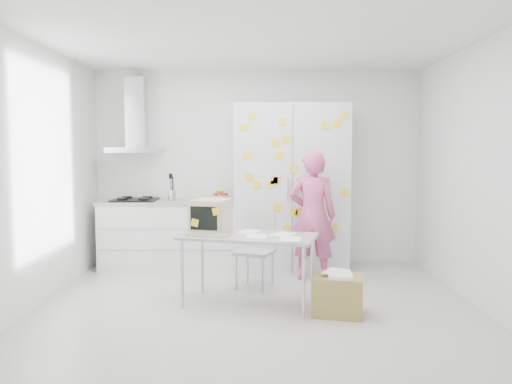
{
  "coord_description": "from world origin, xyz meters",
  "views": [
    {
      "loc": [
        0.0,
        -4.99,
        1.62
      ],
      "look_at": [
        -0.01,
        0.64,
        1.13
      ],
      "focal_mm": 35.0,
      "sensor_mm": 36.0,
      "label": 1
    }
  ],
  "objects_px": {
    "desk": "(224,225)",
    "cardboard_box": "(338,294)",
    "chair": "(257,245)",
    "person": "(312,215)"
  },
  "relations": [
    {
      "from": "desk",
      "to": "chair",
      "type": "distance_m",
      "value": 0.74
    },
    {
      "from": "desk",
      "to": "cardboard_box",
      "type": "height_order",
      "value": "desk"
    },
    {
      "from": "cardboard_box",
      "to": "person",
      "type": "bearing_deg",
      "value": 94.72
    },
    {
      "from": "person",
      "to": "cardboard_box",
      "type": "xyz_separation_m",
      "value": [
        0.11,
        -1.33,
        -0.6
      ]
    },
    {
      "from": "chair",
      "to": "cardboard_box",
      "type": "height_order",
      "value": "chair"
    },
    {
      "from": "desk",
      "to": "person",
      "type": "bearing_deg",
      "value": 56.61
    },
    {
      "from": "person",
      "to": "desk",
      "type": "height_order",
      "value": "person"
    },
    {
      "from": "person",
      "to": "cardboard_box",
      "type": "bearing_deg",
      "value": 102.29
    },
    {
      "from": "chair",
      "to": "desk",
      "type": "bearing_deg",
      "value": -98.76
    },
    {
      "from": "cardboard_box",
      "to": "desk",
      "type": "bearing_deg",
      "value": 160.24
    }
  ]
}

